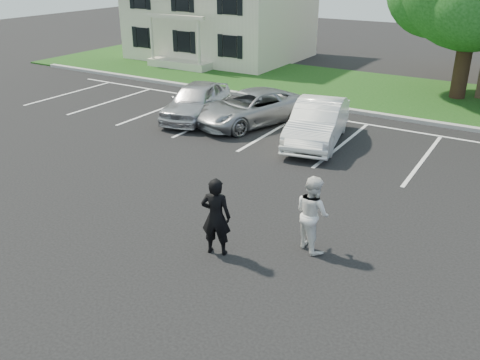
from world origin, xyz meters
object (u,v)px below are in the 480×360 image
object	(u,v)px
man_black_suit	(216,217)
car_silver_minivan	(251,108)
car_silver_west	(196,101)
man_white_shirt	(312,213)
car_white_sedan	(317,122)

from	to	relation	value
man_black_suit	car_silver_minivan	size ratio (longest dim) A/B	0.38
man_black_suit	car_silver_west	distance (m)	10.43
man_white_shirt	car_silver_west	world-z (taller)	man_white_shirt
car_silver_minivan	man_white_shirt	bearing A→B (deg)	-31.18
car_silver_west	man_white_shirt	bearing A→B (deg)	-52.47
car_silver_minivan	car_white_sedan	bearing A→B (deg)	8.16
car_silver_minivan	car_silver_west	bearing A→B (deg)	-147.84
man_white_shirt	car_silver_minivan	size ratio (longest dim) A/B	0.37
car_silver_west	man_black_suit	bearing A→B (deg)	-64.04
car_silver_west	car_white_sedan	size ratio (longest dim) A/B	0.94
car_silver_west	car_white_sedan	xyz separation A→B (m)	(5.39, -0.18, 0.02)
man_black_suit	man_white_shirt	distance (m)	2.14
car_silver_west	car_silver_minivan	distance (m)	2.32
man_white_shirt	car_silver_west	distance (m)	10.69
man_black_suit	car_silver_west	size ratio (longest dim) A/B	0.42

